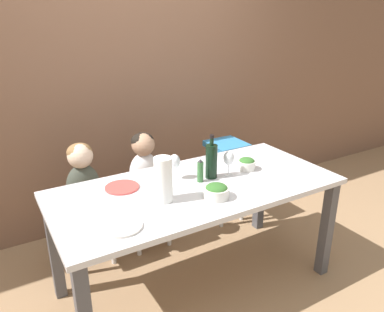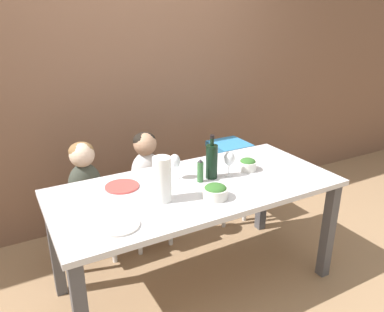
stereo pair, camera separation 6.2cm
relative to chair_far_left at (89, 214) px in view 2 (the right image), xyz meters
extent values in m
plane|color=#9E7A56|center=(0.57, -0.65, -0.39)|extent=(14.00, 14.00, 0.00)
cube|color=brown|center=(0.57, 0.53, 0.96)|extent=(10.00, 0.06, 2.70)
cube|color=silver|center=(0.57, -0.65, 0.37)|extent=(1.85, 0.85, 0.03)
cube|color=#4C4C51|center=(1.44, -1.02, -0.02)|extent=(0.07, 0.07, 0.74)
cube|color=#4C4C51|center=(-0.30, -0.29, -0.02)|extent=(0.07, 0.07, 0.74)
cube|color=#4C4C51|center=(1.44, -0.29, -0.02)|extent=(0.07, 0.07, 0.74)
cylinder|color=silver|center=(-0.14, -0.14, -0.18)|extent=(0.04, 0.04, 0.42)
cylinder|color=silver|center=(0.14, -0.14, -0.18)|extent=(0.04, 0.04, 0.42)
cylinder|color=silver|center=(-0.14, 0.14, -0.18)|extent=(0.04, 0.04, 0.42)
cylinder|color=silver|center=(0.14, 0.14, -0.18)|extent=(0.04, 0.04, 0.42)
cube|color=#2D2D33|center=(0.00, 0.00, 0.06)|extent=(0.36, 0.37, 0.05)
cylinder|color=silver|center=(0.35, -0.14, -0.18)|extent=(0.04, 0.04, 0.42)
cylinder|color=silver|center=(0.62, -0.14, -0.18)|extent=(0.04, 0.04, 0.42)
cylinder|color=silver|center=(0.35, 0.14, -0.18)|extent=(0.04, 0.04, 0.42)
cylinder|color=silver|center=(0.62, 0.14, -0.18)|extent=(0.04, 0.04, 0.42)
cube|color=#2D2D33|center=(0.48, 0.00, 0.06)|extent=(0.36, 0.37, 0.05)
cylinder|color=silver|center=(1.16, -0.11, -0.04)|extent=(0.04, 0.04, 0.70)
cylinder|color=silver|center=(1.39, -0.11, -0.04)|extent=(0.04, 0.04, 0.70)
cylinder|color=silver|center=(1.16, 0.11, -0.04)|extent=(0.04, 0.04, 0.70)
cylinder|color=silver|center=(1.39, 0.11, -0.04)|extent=(0.04, 0.04, 0.70)
cube|color=teal|center=(1.27, 0.00, 0.33)|extent=(0.31, 0.32, 0.05)
ellipsoid|color=#3D4238|center=(0.00, 0.00, 0.25)|extent=(0.24, 0.19, 0.33)
sphere|color=beige|center=(0.00, 0.00, 0.48)|extent=(0.18, 0.18, 0.18)
ellipsoid|color=olive|center=(0.00, 0.01, 0.51)|extent=(0.18, 0.17, 0.13)
ellipsoid|color=silver|center=(0.48, 0.00, 0.25)|extent=(0.24, 0.19, 0.33)
sphere|color=tan|center=(0.48, 0.00, 0.48)|extent=(0.18, 0.18, 0.18)
ellipsoid|color=black|center=(0.48, 0.01, 0.51)|extent=(0.18, 0.17, 0.13)
cylinder|color=black|center=(0.72, -0.60, 0.50)|extent=(0.08, 0.08, 0.23)
cylinder|color=black|center=(0.72, -0.60, 0.65)|extent=(0.03, 0.03, 0.07)
cylinder|color=black|center=(0.72, -0.60, 0.67)|extent=(0.03, 0.03, 0.02)
cylinder|color=white|center=(0.29, -0.74, 0.52)|extent=(0.11, 0.11, 0.27)
cylinder|color=white|center=(0.84, -0.62, 0.39)|extent=(0.06, 0.06, 0.00)
cylinder|color=white|center=(0.84, -0.62, 0.42)|extent=(0.01, 0.01, 0.07)
ellipsoid|color=white|center=(0.84, -0.62, 0.51)|extent=(0.07, 0.07, 0.10)
cylinder|color=white|center=(0.49, -0.49, 0.39)|extent=(0.06, 0.06, 0.00)
cylinder|color=white|center=(0.49, -0.49, 0.42)|extent=(0.01, 0.01, 0.07)
ellipsoid|color=white|center=(0.49, -0.49, 0.51)|extent=(0.07, 0.07, 0.10)
cylinder|color=silver|center=(0.58, -0.86, 0.42)|extent=(0.15, 0.15, 0.06)
ellipsoid|color=#336628|center=(0.58, -0.86, 0.45)|extent=(0.13, 0.13, 0.05)
cylinder|color=silver|center=(1.01, -0.61, 0.42)|extent=(0.13, 0.13, 0.06)
ellipsoid|color=#336628|center=(1.01, -0.61, 0.45)|extent=(0.11, 0.11, 0.05)
cylinder|color=silver|center=(-0.03, -0.89, 0.39)|extent=(0.22, 0.22, 0.01)
cylinder|color=#D14C47|center=(0.14, -0.45, 0.39)|extent=(0.22, 0.22, 0.01)
cylinder|color=#336633|center=(0.62, -0.62, 0.45)|extent=(0.04, 0.04, 0.14)
cone|color=black|center=(0.62, -0.62, 0.53)|extent=(0.03, 0.03, 0.02)
camera|label=1|loc=(-0.57, -2.52, 1.42)|focal=35.00mm
camera|label=2|loc=(-0.51, -2.55, 1.42)|focal=35.00mm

